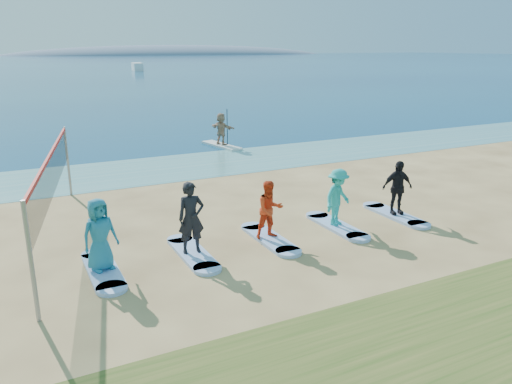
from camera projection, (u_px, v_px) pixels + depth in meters
name	position (u px, v px, depth m)	size (l,w,h in m)	color
ground	(302.00, 248.00, 13.43)	(600.00, 600.00, 0.00)	tan
shallow_water	(178.00, 167.00, 22.42)	(600.00, 600.00, 0.00)	teal
ocean	(22.00, 64.00, 150.47)	(600.00, 600.00, 0.00)	navy
island_ridge	(177.00, 55.00, 311.46)	(220.00, 56.00, 18.00)	slate
volleyball_net	(52.00, 174.00, 13.50)	(1.82, 8.92, 2.50)	gray
paddleboard	(222.00, 146.00, 26.92)	(0.70, 3.00, 0.12)	silver
paddleboarder	(221.00, 129.00, 26.67)	(1.57, 0.50, 1.69)	tan
boat_offshore_b	(137.00, 71.00, 109.27)	(1.88, 6.52, 1.67)	silver
surfboard_0	(103.00, 270.00, 11.99)	(0.70, 2.20, 0.09)	#95B2E6
student_0	(100.00, 234.00, 11.73)	(0.86, 0.56, 1.76)	teal
surfboard_1	(193.00, 253.00, 12.97)	(0.70, 2.20, 0.09)	#95B2E6
student_1	(191.00, 218.00, 12.70)	(0.68, 0.45, 1.87)	black
surfboard_2	(270.00, 239.00, 13.96)	(0.70, 2.20, 0.09)	#95B2E6
student_2	(270.00, 210.00, 13.72)	(0.79, 0.61, 1.62)	red
surfboard_3	(336.00, 226.00, 14.94)	(0.70, 2.20, 0.09)	#95B2E6
student_3	(338.00, 197.00, 14.69)	(1.11, 0.64, 1.71)	teal
surfboard_4	(395.00, 215.00, 15.93)	(0.70, 2.20, 0.09)	#95B2E6
student_4	(397.00, 188.00, 15.67)	(1.01, 0.42, 1.72)	black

